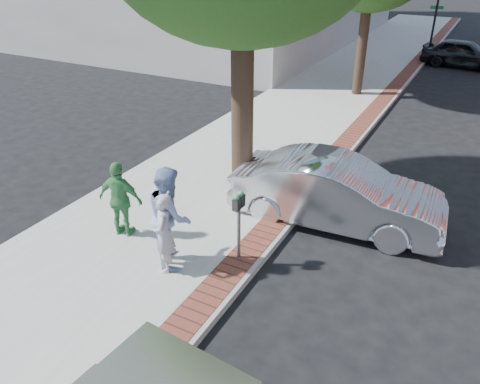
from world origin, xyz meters
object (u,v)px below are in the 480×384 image
Objects in this scene: parking_meter at (239,212)px; person_officer at (170,216)px; sedan_silver at (337,193)px; bg_car at (464,54)px; person_gray at (164,233)px; person_green at (121,200)px.

person_officer reaches higher than parking_meter.
sedan_silver is 17.94m from bg_car.
bg_car is at bearing -7.56° from sedan_silver.
person_gray reaches higher than sedan_silver.
person_officer reaches higher than sedan_silver.
sedan_silver is (2.33, 3.10, -0.38)m from person_officer.
sedan_silver is at bearing 63.80° from parking_meter.
person_gray reaches higher than parking_meter.
bg_car is (4.86, 20.75, -0.29)m from person_green.
parking_meter reaches higher than sedan_silver.
person_officer is at bearing -149.75° from parking_meter.
bg_car is at bearing -113.24° from person_green.
person_green reaches higher than bg_car.
parking_meter reaches higher than bg_car.
bg_car is at bearing 83.69° from parking_meter.
person_gray is 0.39× the size of bg_car.
person_officer is at bearing 161.55° from person_gray.
person_green is (-1.54, 0.58, 0.03)m from person_gray.
person_officer is 1.51m from person_green.
parking_meter is at bearing -99.45° from person_officer.
person_gray is 0.34× the size of sedan_silver.
person_green is 0.36× the size of sedan_silver.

